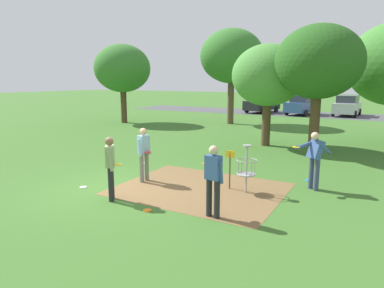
# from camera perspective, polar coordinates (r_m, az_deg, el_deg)

# --- Properties ---
(ground_plane) EXTENTS (160.00, 160.00, 0.00)m
(ground_plane) POSITION_cam_1_polar(r_m,az_deg,el_deg) (10.31, -12.97, -7.38)
(ground_plane) COLOR #3D6B28
(dirt_tee_pad) EXTENTS (4.74, 3.76, 0.01)m
(dirt_tee_pad) POSITION_cam_1_polar(r_m,az_deg,el_deg) (10.03, 1.38, -7.58)
(dirt_tee_pad) COLOR brown
(dirt_tee_pad) RESTS_ON ground
(disc_golf_basket) EXTENTS (0.98, 0.58, 1.39)m
(disc_golf_basket) POSITION_cam_1_polar(r_m,az_deg,el_deg) (9.64, 8.94, -3.82)
(disc_golf_basket) COLOR #9E9EA3
(disc_golf_basket) RESTS_ON ground
(player_foreground_watching) EXTENTS (0.49, 0.42, 1.71)m
(player_foreground_watching) POSITION_cam_1_polar(r_m,az_deg,el_deg) (7.77, 3.64, -5.65)
(player_foreground_watching) COLOR #232328
(player_foreground_watching) RESTS_ON ground
(player_throwing) EXTENTS (0.42, 0.49, 1.71)m
(player_throwing) POSITION_cam_1_polar(r_m,az_deg,el_deg) (10.62, -8.19, -1.27)
(player_throwing) COLOR slate
(player_throwing) RESTS_ON ground
(player_waiting_left) EXTENTS (0.45, 0.47, 1.71)m
(player_waiting_left) POSITION_cam_1_polar(r_m,az_deg,el_deg) (9.11, -13.67, -3.47)
(player_waiting_left) COLOR #232328
(player_waiting_left) RESTS_ON ground
(player_waiting_right) EXTENTS (1.00, 0.74, 1.71)m
(player_waiting_right) POSITION_cam_1_polar(r_m,az_deg,el_deg) (10.34, 20.10, -2.05)
(player_waiting_right) COLOR #384260
(player_waiting_right) RESTS_ON ground
(frisbee_near_basket) EXTENTS (0.25, 0.25, 0.02)m
(frisbee_near_basket) POSITION_cam_1_polar(r_m,az_deg,el_deg) (13.16, -8.38, -3.21)
(frisbee_near_basket) COLOR white
(frisbee_near_basket) RESTS_ON ground
(frisbee_by_tee) EXTENTS (0.22, 0.22, 0.02)m
(frisbee_by_tee) POSITION_cam_1_polar(r_m,az_deg,el_deg) (12.97, 2.23, -3.32)
(frisbee_by_tee) COLOR orange
(frisbee_by_tee) RESTS_ON ground
(frisbee_mid_grass) EXTENTS (0.23, 0.23, 0.02)m
(frisbee_mid_grass) POSITION_cam_1_polar(r_m,az_deg,el_deg) (11.46, 19.19, -5.82)
(frisbee_mid_grass) COLOR #1E93DB
(frisbee_mid_grass) RESTS_ON ground
(frisbee_far_left) EXTENTS (0.21, 0.21, 0.02)m
(frisbee_far_left) POSITION_cam_1_polar(r_m,az_deg,el_deg) (10.66, -17.99, -6.98)
(frisbee_far_left) COLOR white
(frisbee_far_left) RESTS_ON ground
(frisbee_far_right) EXTENTS (0.21, 0.21, 0.02)m
(frisbee_far_right) POSITION_cam_1_polar(r_m,az_deg,el_deg) (11.92, 8.79, -4.70)
(frisbee_far_right) COLOR red
(frisbee_far_right) RESTS_ON ground
(frisbee_scattered_a) EXTENTS (0.21, 0.21, 0.02)m
(frisbee_scattered_a) POSITION_cam_1_polar(r_m,az_deg,el_deg) (8.50, -7.60, -11.09)
(frisbee_scattered_a) COLOR orange
(frisbee_scattered_a) RESTS_ON ground
(tree_near_right) EXTENTS (4.53, 4.53, 6.80)m
(tree_near_right) POSITION_cam_1_polar(r_m,az_deg,el_deg) (25.00, 6.74, 14.54)
(tree_near_right) COLOR brown
(tree_near_right) RESTS_ON ground
(tree_mid_center) EXTENTS (3.63, 3.63, 5.46)m
(tree_mid_center) POSITION_cam_1_polar(r_m,az_deg,el_deg) (15.39, 20.67, 12.80)
(tree_mid_center) COLOR #4C3823
(tree_mid_center) RESTS_ON ground
(tree_far_left) EXTENTS (3.45, 3.45, 4.87)m
(tree_far_left) POSITION_cam_1_polar(r_m,az_deg,el_deg) (16.70, 12.79, 11.23)
(tree_far_left) COLOR #4C3823
(tree_far_left) RESTS_ON ground
(tree_far_center) EXTENTS (4.13, 4.13, 5.79)m
(tree_far_center) POSITION_cam_1_polar(r_m,az_deg,el_deg) (25.96, -11.73, 12.41)
(tree_far_center) COLOR #4C3823
(tree_far_center) RESTS_ON ground
(parking_lot_strip) EXTENTS (36.00, 6.00, 0.01)m
(parking_lot_strip) POSITION_cam_1_polar(r_m,az_deg,el_deg) (33.93, 17.78, 4.89)
(parking_lot_strip) COLOR #4C4C51
(parking_lot_strip) RESTS_ON ground
(parked_car_leftmost) EXTENTS (2.72, 4.50, 1.84)m
(parked_car_leftmost) POSITION_cam_1_polar(r_m,az_deg,el_deg) (34.38, 11.78, 6.78)
(parked_car_leftmost) COLOR black
(parked_car_leftmost) RESTS_ON ground
(parked_car_center_left) EXTENTS (2.67, 4.49, 1.84)m
(parked_car_center_left) POSITION_cam_1_polar(r_m,az_deg,el_deg) (33.07, 18.23, 6.32)
(parked_car_center_left) COLOR #2D4784
(parked_car_center_left) RESTS_ON ground
(parked_car_center_right) EXTENTS (2.24, 4.34, 1.84)m
(parked_car_center_right) POSITION_cam_1_polar(r_m,az_deg,el_deg) (33.52, 24.85, 5.92)
(parked_car_center_right) COLOR #B2B7BC
(parked_car_center_right) RESTS_ON ground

